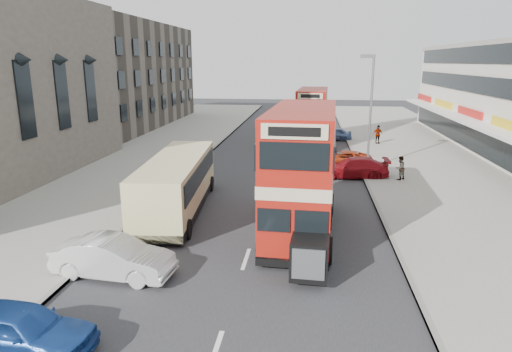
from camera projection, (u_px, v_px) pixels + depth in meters
The scene contains 19 objects.
ground at pixel (238, 283), 16.07m from camera, with size 160.00×160.00×0.00m, color #28282B.
road_surface at pixel (278, 162), 35.31m from camera, with size 12.00×90.00×0.01m, color #28282B.
pavement_right at pixel (437, 165), 33.91m from camera, with size 12.00×90.00×0.15m, color gray.
pavement_left at pixel (131, 157), 36.67m from camera, with size 12.00×90.00×0.15m, color gray.
kerb_left at pixel (202, 159), 35.99m from camera, with size 0.20×90.00×0.16m, color gray.
kerb_right at pixel (357, 163), 34.59m from camera, with size 0.20×90.00×0.16m, color gray.
brick_terrace at pixel (105, 76), 53.67m from camera, with size 14.00×28.00×12.00m, color #66594C.
street_lamp at pixel (370, 104), 31.45m from camera, with size 1.00×0.20×8.12m.
bus_main at pixel (302, 171), 20.13m from camera, with size 3.22×10.15×5.52m.
bus_second at pixel (312, 117), 41.63m from camera, with size 2.96×9.27×5.04m.
coach at pixel (177, 182), 23.41m from camera, with size 3.33×10.19×2.66m.
car_left_near at pixel (20, 329), 12.06m from camera, with size 1.65×4.11×1.40m, color navy.
car_left_front at pixel (114, 258), 16.39m from camera, with size 1.55×4.45×1.47m, color beige.
car_right_a at pixel (353, 168), 30.41m from camera, with size 1.93×4.75×1.38m, color maroon.
car_right_b at pixel (344, 159), 33.80m from camera, with size 1.91×4.13×1.15m, color #B53412.
car_right_c at pixel (333, 134), 44.89m from camera, with size 1.49×3.71×1.26m, color #506FA0.
pedestrian_near at pixel (400, 168), 29.30m from camera, with size 0.58×0.40×1.58m, color gray.
pedestrian_far at pixel (378, 134), 42.22m from camera, with size 1.01×0.42×1.72m, color gray.
cyclist at pixel (333, 155), 34.78m from camera, with size 0.81×1.83×1.93m.
Camera 1 is at (2.37, -14.45, 7.67)m, focal length 31.62 mm.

